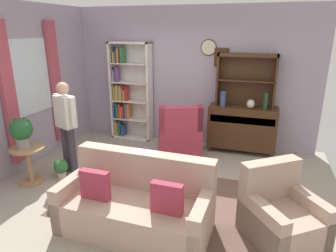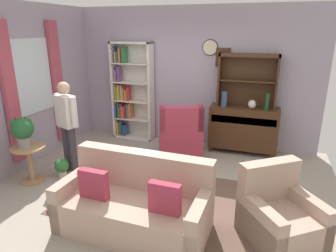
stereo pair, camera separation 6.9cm
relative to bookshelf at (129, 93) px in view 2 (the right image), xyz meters
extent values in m
cube|color=#9E9384|center=(1.39, -1.94, -1.03)|extent=(5.40, 4.60, 0.02)
cube|color=#A399AD|center=(1.39, 0.19, 0.38)|extent=(5.00, 0.06, 2.80)
cylinder|color=beige|center=(1.71, 0.14, 0.98)|extent=(0.28, 0.03, 0.28)
torus|color=#382314|center=(1.71, 0.14, 0.98)|extent=(0.31, 0.02, 0.31)
cube|color=#422816|center=(1.97, 0.14, 0.80)|extent=(0.28, 0.03, 0.36)
cube|color=#A399AD|center=(-1.14, -1.94, 0.38)|extent=(0.06, 4.20, 2.80)
cube|color=silver|center=(-1.10, -1.58, 0.53)|extent=(0.02, 0.90, 1.30)
cube|color=#B24756|center=(-1.05, -2.16, 0.33)|extent=(0.08, 0.24, 2.30)
cube|color=#B24756|center=(-1.05, -1.00, 0.33)|extent=(0.08, 0.24, 2.30)
cube|color=brown|center=(1.59, -2.24, -1.02)|extent=(2.86, 1.78, 0.01)
cube|color=silver|center=(-0.34, -0.01, 0.03)|extent=(0.04, 0.30, 2.10)
cube|color=silver|center=(0.52, -0.01, 0.03)|extent=(0.04, 0.30, 2.10)
cube|color=silver|center=(0.09, -0.01, 1.06)|extent=(0.90, 0.30, 0.04)
cube|color=silver|center=(0.09, -0.01, -1.00)|extent=(0.90, 0.30, 0.04)
cube|color=silver|center=(0.09, 0.13, 0.03)|extent=(0.90, 0.01, 2.10)
cube|color=silver|center=(0.09, -0.01, -0.58)|extent=(0.86, 0.30, 0.02)
cube|color=gold|center=(-0.30, -0.03, -0.82)|extent=(0.04, 0.12, 0.30)
cube|color=gold|center=(-0.27, -0.03, -0.83)|extent=(0.03, 0.21, 0.29)
cube|color=#337247|center=(-0.24, -0.03, -0.84)|extent=(0.03, 0.13, 0.27)
cube|color=#284C8C|center=(-0.20, -0.03, -0.81)|extent=(0.03, 0.15, 0.33)
cube|color=#3F3833|center=(-0.16, -0.03, -0.84)|extent=(0.03, 0.12, 0.26)
cube|color=#284C8C|center=(-0.12, -0.03, -0.85)|extent=(0.04, 0.20, 0.24)
cube|color=silver|center=(0.09, -0.01, -0.17)|extent=(0.86, 0.30, 0.02)
cube|color=#284C8C|center=(-0.30, -0.03, -0.43)|extent=(0.04, 0.24, 0.28)
cube|color=#337247|center=(-0.25, -0.03, -0.40)|extent=(0.03, 0.16, 0.33)
cube|color=#337247|center=(-0.22, -0.03, -0.45)|extent=(0.03, 0.24, 0.24)
cube|color=#B22D33|center=(-0.17, -0.03, -0.41)|extent=(0.04, 0.21, 0.32)
cube|color=#CC7233|center=(-0.13, -0.03, -0.44)|extent=(0.03, 0.23, 0.26)
cube|color=#B22D33|center=(-0.10, -0.03, -0.43)|extent=(0.04, 0.18, 0.27)
cube|color=#337247|center=(-0.05, -0.03, -0.40)|extent=(0.04, 0.13, 0.33)
cube|color=#723F7F|center=(-0.01, -0.03, -0.41)|extent=(0.04, 0.17, 0.32)
cube|color=#CC7233|center=(0.03, -0.03, -0.39)|extent=(0.03, 0.18, 0.35)
cube|color=silver|center=(0.09, -0.01, 0.23)|extent=(0.86, 0.30, 0.02)
cube|color=#337247|center=(-0.31, -0.03, -0.02)|extent=(0.03, 0.14, 0.29)
cube|color=gold|center=(-0.28, -0.03, -0.01)|extent=(0.02, 0.21, 0.30)
cube|color=gray|center=(-0.25, -0.03, -0.04)|extent=(0.03, 0.16, 0.25)
cube|color=gold|center=(-0.21, -0.03, 0.00)|extent=(0.04, 0.23, 0.33)
cube|color=gray|center=(-0.16, -0.03, 0.00)|extent=(0.04, 0.14, 0.33)
cube|color=gold|center=(-0.12, -0.03, -0.03)|extent=(0.03, 0.14, 0.26)
cube|color=#B22D33|center=(-0.09, -0.03, 0.00)|extent=(0.02, 0.11, 0.33)
cube|color=gold|center=(-0.05, -0.03, -0.05)|extent=(0.03, 0.17, 0.23)
cube|color=#B22D33|center=(-0.01, -0.03, -0.01)|extent=(0.04, 0.16, 0.30)
cube|color=silver|center=(0.09, -0.01, 0.63)|extent=(0.86, 0.30, 0.02)
cube|color=#723F7F|center=(-0.31, -0.03, 0.39)|extent=(0.03, 0.15, 0.30)
cube|color=gray|center=(-0.28, -0.03, 0.36)|extent=(0.02, 0.20, 0.25)
cube|color=#284C8C|center=(-0.25, -0.03, 0.40)|extent=(0.02, 0.11, 0.33)
cube|color=#723F7F|center=(-0.21, -0.03, 0.40)|extent=(0.04, 0.15, 0.33)
cube|color=gray|center=(-0.31, -0.03, 0.79)|extent=(0.03, 0.23, 0.29)
cube|color=#284C8C|center=(-0.27, -0.03, 0.81)|extent=(0.02, 0.14, 0.33)
cube|color=gold|center=(-0.24, -0.03, 0.76)|extent=(0.03, 0.23, 0.23)
cube|color=#284C8C|center=(-0.20, -0.03, 0.76)|extent=(0.04, 0.19, 0.23)
cube|color=#CC7233|center=(-0.15, -0.03, 0.79)|extent=(0.04, 0.18, 0.30)
cube|color=#3F3833|center=(-0.11, -0.03, 0.81)|extent=(0.04, 0.11, 0.33)
cube|color=#337247|center=(-0.06, -0.03, 0.80)|extent=(0.03, 0.23, 0.32)
cube|color=#422816|center=(2.48, -0.08, -0.51)|extent=(1.30, 0.45, 0.82)
cube|color=#422816|center=(1.88, -0.26, -0.97)|extent=(0.06, 0.06, 0.10)
cube|color=#422816|center=(3.08, -0.26, -0.97)|extent=(0.06, 0.06, 0.10)
cube|color=#422816|center=(1.88, 0.09, -0.97)|extent=(0.06, 0.06, 0.10)
cube|color=#422816|center=(3.08, 0.09, -0.97)|extent=(0.06, 0.06, 0.10)
cube|color=#352012|center=(2.48, -0.30, -0.31)|extent=(1.20, 0.01, 0.14)
cube|color=#422816|center=(1.95, 0.00, 0.40)|extent=(0.04, 0.26, 1.00)
cube|color=#422816|center=(3.01, 0.00, 0.40)|extent=(0.04, 0.26, 1.00)
cube|color=#422816|center=(2.48, 0.00, 0.87)|extent=(1.10, 0.26, 0.06)
cube|color=#422816|center=(2.48, 0.00, 0.40)|extent=(1.06, 0.26, 0.02)
cube|color=#422816|center=(2.48, 0.12, 0.40)|extent=(1.10, 0.01, 1.00)
cylinder|color=#33476B|center=(2.09, -0.16, 0.05)|extent=(0.11, 0.11, 0.30)
ellipsoid|color=beige|center=(2.61, -0.15, -0.02)|extent=(0.15, 0.15, 0.17)
cylinder|color=#194223|center=(2.87, -0.17, 0.06)|extent=(0.07, 0.07, 0.32)
cube|color=tan|center=(1.48, -3.01, -0.81)|extent=(1.82, 0.89, 0.42)
cube|color=tan|center=(1.49, -2.69, -0.36)|extent=(1.80, 0.24, 0.48)
cube|color=tan|center=(0.65, -2.99, -0.72)|extent=(0.16, 0.85, 0.60)
cube|color=tan|center=(2.31, -3.03, -0.72)|extent=(0.16, 0.85, 0.60)
cube|color=#A33347|center=(1.03, -3.12, -0.42)|extent=(0.36, 0.11, 0.36)
cube|color=#A33347|center=(1.93, -3.14, -0.42)|extent=(0.36, 0.11, 0.36)
cube|color=white|center=(1.49, -2.69, -0.12)|extent=(0.36, 0.19, 0.00)
cube|color=tan|center=(3.17, -2.65, -0.82)|extent=(1.07, 1.07, 0.40)
cube|color=tan|center=(2.99, -2.42, -0.38)|extent=(0.71, 0.60, 0.48)
cube|color=tan|center=(2.93, -2.84, -0.75)|extent=(0.58, 0.71, 0.55)
cube|color=tan|center=(3.41, -2.47, -0.75)|extent=(0.58, 0.71, 0.55)
cube|color=#A33347|center=(1.35, -0.65, -0.81)|extent=(1.02, 1.03, 0.42)
cube|color=#A33347|center=(1.46, -0.93, -0.29)|extent=(0.80, 0.47, 0.63)
cube|color=#A33347|center=(1.77, -0.77, -0.19)|extent=(0.19, 0.30, 0.44)
cube|color=#A33347|center=(1.13, -1.01, -0.19)|extent=(0.19, 0.30, 0.44)
cylinder|color=#A87F56|center=(-0.59, -2.42, -0.44)|extent=(0.52, 0.52, 0.03)
cylinder|color=#A87F56|center=(-0.59, -2.42, -0.74)|extent=(0.08, 0.08, 0.57)
cylinder|color=#A87F56|center=(-0.59, -2.42, -1.01)|extent=(0.36, 0.36, 0.03)
cylinder|color=gray|center=(-0.64, -2.44, -0.34)|extent=(0.20, 0.20, 0.16)
sphere|color=#235B2D|center=(-0.64, -2.44, -0.12)|extent=(0.34, 0.34, 0.34)
ellipsoid|color=#235B2D|center=(-0.71, -2.53, -0.08)|extent=(0.10, 0.06, 0.24)
ellipsoid|color=#235B2D|center=(-0.66, -2.32, -0.08)|extent=(0.10, 0.06, 0.24)
ellipsoid|color=#235B2D|center=(-0.53, -2.38, -0.08)|extent=(0.10, 0.06, 0.24)
ellipsoid|color=#235B2D|center=(-0.75, -2.41, -0.08)|extent=(0.10, 0.06, 0.24)
cylinder|color=beige|center=(-0.23, -2.14, -0.97)|extent=(0.13, 0.13, 0.11)
sphere|color=#2D6B33|center=(-0.23, -2.14, -0.82)|extent=(0.23, 0.23, 0.23)
ellipsoid|color=#2D6B33|center=(-0.29, -2.20, -0.80)|extent=(0.07, 0.04, 0.16)
ellipsoid|color=#2D6B33|center=(-0.21, -2.07, -0.80)|extent=(0.07, 0.04, 0.16)
ellipsoid|color=#2D6B33|center=(-0.21, -2.07, -0.80)|extent=(0.07, 0.04, 0.16)
cylinder|color=#38333D|center=(-0.29, -1.89, -0.61)|extent=(0.16, 0.16, 0.82)
cylinder|color=#38333D|center=(-0.12, -1.95, -0.61)|extent=(0.16, 0.16, 0.82)
cube|color=silver|center=(-0.21, -1.92, 0.06)|extent=(0.39, 0.31, 0.52)
sphere|color=tan|center=(-0.21, -1.92, 0.44)|extent=(0.26, 0.26, 0.20)
cylinder|color=silver|center=(-0.41, -1.84, 0.08)|extent=(0.10, 0.10, 0.48)
cylinder|color=silver|center=(0.00, -2.00, 0.08)|extent=(0.10, 0.10, 0.48)
cube|color=#422816|center=(1.52, -2.19, -0.62)|extent=(0.80, 0.50, 0.03)
cube|color=#422816|center=(1.15, -2.41, -0.83)|extent=(0.05, 0.05, 0.39)
cube|color=#422816|center=(1.89, -2.41, -0.83)|extent=(0.05, 0.05, 0.39)
cube|color=#422816|center=(1.15, -1.97, -0.83)|extent=(0.05, 0.05, 0.39)
cube|color=#422816|center=(1.89, -1.97, -0.83)|extent=(0.05, 0.05, 0.39)
cube|color=#337247|center=(1.39, -2.25, -0.59)|extent=(0.21, 0.11, 0.03)
cube|color=gold|center=(1.39, -2.27, -0.56)|extent=(0.14, 0.15, 0.03)
camera|label=1|loc=(2.82, -5.86, 1.34)|focal=32.09mm
camera|label=2|loc=(2.88, -5.84, 1.34)|focal=32.09mm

